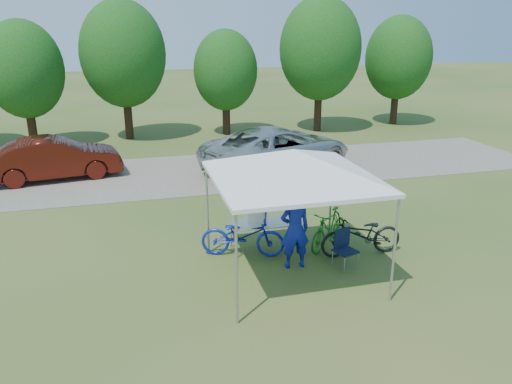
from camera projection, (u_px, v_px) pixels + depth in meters
ground at (291, 274)px, 10.60m from camera, size 100.00×100.00×0.00m
gravel_strip at (220, 171)px, 17.92m from camera, size 24.00×5.00×0.02m
canopy at (294, 153)px, 9.74m from camera, size 4.53×4.53×3.00m
treeline at (186, 59)px, 22.25m from camera, size 24.89×4.28×6.30m
folding_table at (266, 224)px, 11.58m from camera, size 1.65×0.69×0.68m
folding_chair at (344, 245)px, 10.80m from camera, size 0.54×0.57×0.84m
cooler at (256, 216)px, 11.45m from camera, size 0.48×0.33×0.35m
ice_cream_cup at (290, 219)px, 11.65m from camera, size 0.08×0.08×0.06m
cyclist at (295, 229)px, 10.65m from camera, size 0.66×0.44×1.76m
bike_blue at (243, 235)px, 11.29m from camera, size 2.01×1.26×1.00m
bike_green at (329, 229)px, 11.72m from camera, size 1.51×1.29×0.94m
bike_dark at (362, 235)px, 11.31m from camera, size 1.94×0.73×1.01m
minivan at (278, 149)px, 17.80m from camera, size 6.21×4.57×1.57m
sedan at (55, 158)px, 16.83m from camera, size 4.47×2.15×1.41m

